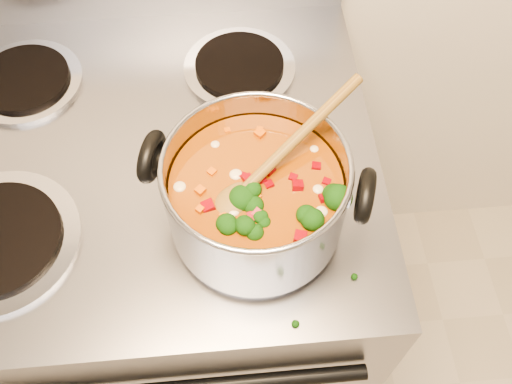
# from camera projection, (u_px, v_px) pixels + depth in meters

# --- Properties ---
(electric_range) EXTENTS (0.80, 0.72, 1.08)m
(electric_range) POSITION_uv_depth(u_px,v_px,m) (168.00, 264.00, 1.31)
(electric_range) COLOR gray
(electric_range) RESTS_ON ground
(stockpot) EXTENTS (0.32, 0.25, 0.15)m
(stockpot) POSITION_uv_depth(u_px,v_px,m) (256.00, 195.00, 0.78)
(stockpot) COLOR #A3A4AB
(stockpot) RESTS_ON electric_range
(wooden_spoon) EXTENTS (0.23, 0.19, 0.09)m
(wooden_spoon) POSITION_uv_depth(u_px,v_px,m) (265.00, 170.00, 0.75)
(wooden_spoon) COLOR brown
(wooden_spoon) RESTS_ON stockpot
(cooktop_crumbs) EXTENTS (0.06, 0.29, 0.01)m
(cooktop_crumbs) POSITION_uv_depth(u_px,v_px,m) (157.00, 238.00, 0.84)
(cooktop_crumbs) COLOR black
(cooktop_crumbs) RESTS_ON electric_range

